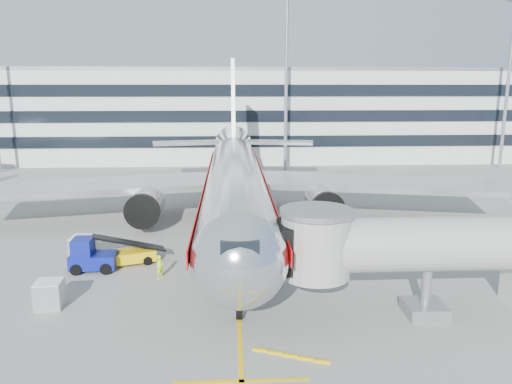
{
  "coord_description": "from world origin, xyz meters",
  "views": [
    {
      "loc": [
        -0.37,
        -33.69,
        12.72
      ],
      "look_at": [
        1.71,
        7.1,
        4.0
      ],
      "focal_mm": 35.0,
      "sensor_mm": 36.0,
      "label": 1
    }
  ],
  "objects_px": {
    "main_jet": "(235,179)",
    "belt_loader": "(121,256)",
    "cargo_container_right": "(84,248)",
    "cargo_container_front": "(49,294)",
    "baggage_tug": "(90,257)",
    "ramp_worker": "(160,267)"
  },
  "relations": [
    {
      "from": "cargo_container_front",
      "to": "cargo_container_right",
      "type": "bearing_deg",
      "value": 92.22
    },
    {
      "from": "baggage_tug",
      "to": "cargo_container_front",
      "type": "relative_size",
      "value": 1.97
    },
    {
      "from": "main_jet",
      "to": "cargo_container_right",
      "type": "bearing_deg",
      "value": -140.15
    },
    {
      "from": "cargo_container_right",
      "to": "baggage_tug",
      "type": "bearing_deg",
      "value": -63.95
    },
    {
      "from": "cargo_container_right",
      "to": "ramp_worker",
      "type": "relative_size",
      "value": 1.12
    },
    {
      "from": "belt_loader",
      "to": "cargo_container_right",
      "type": "xyz_separation_m",
      "value": [
        -2.99,
        1.17,
        0.23
      ]
    },
    {
      "from": "baggage_tug",
      "to": "ramp_worker",
      "type": "xyz_separation_m",
      "value": [
        5.06,
        -1.72,
        -0.21
      ]
    },
    {
      "from": "main_jet",
      "to": "cargo_container_right",
      "type": "distance_m",
      "value": 15.17
    },
    {
      "from": "main_jet",
      "to": "cargo_container_front",
      "type": "relative_size",
      "value": 31.74
    },
    {
      "from": "belt_loader",
      "to": "cargo_container_right",
      "type": "bearing_deg",
      "value": 158.68
    },
    {
      "from": "cargo_container_right",
      "to": "cargo_container_front",
      "type": "bearing_deg",
      "value": -87.78
    },
    {
      "from": "main_jet",
      "to": "ramp_worker",
      "type": "height_order",
      "value": "main_jet"
    },
    {
      "from": "main_jet",
      "to": "ramp_worker",
      "type": "relative_size",
      "value": 31.59
    },
    {
      "from": "cargo_container_right",
      "to": "cargo_container_front",
      "type": "distance_m",
      "value": 8.16
    },
    {
      "from": "main_jet",
      "to": "belt_loader",
      "type": "xyz_separation_m",
      "value": [
        -8.37,
        -10.65,
        -3.55
      ]
    },
    {
      "from": "cargo_container_right",
      "to": "cargo_container_front",
      "type": "xyz_separation_m",
      "value": [
        0.32,
        -8.16,
        -0.11
      ]
    },
    {
      "from": "main_jet",
      "to": "belt_loader",
      "type": "bearing_deg",
      "value": -128.18
    },
    {
      "from": "baggage_tug",
      "to": "cargo_container_right",
      "type": "distance_m",
      "value": 2.48
    },
    {
      "from": "cargo_container_front",
      "to": "main_jet",
      "type": "bearing_deg",
      "value": 57.95
    },
    {
      "from": "belt_loader",
      "to": "baggage_tug",
      "type": "height_order",
      "value": "belt_loader"
    },
    {
      "from": "cargo_container_front",
      "to": "ramp_worker",
      "type": "bearing_deg",
      "value": 35.81
    },
    {
      "from": "belt_loader",
      "to": "cargo_container_right",
      "type": "height_order",
      "value": "belt_loader"
    }
  ]
}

